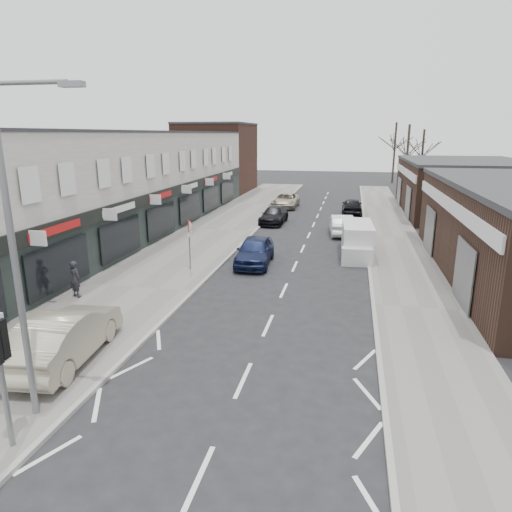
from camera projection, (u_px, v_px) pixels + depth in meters
The scene contains 19 objects.
ground at pixel (225, 421), 11.34m from camera, with size 160.00×160.00×0.00m, color black.
pavement_left at pixel (217, 230), 33.46m from camera, with size 5.50×64.00×0.12m, color slate.
pavement_right at pixel (393, 238), 30.98m from camera, with size 3.50×64.00×0.12m, color slate.
shop_terrace_left at pixel (112, 184), 31.53m from camera, with size 8.00×41.00×7.10m, color beige.
brick_block_far at pixel (217, 159), 55.51m from camera, with size 8.00×10.00×8.00m, color #41251B.
right_unit_far at pixel (463, 188), 40.42m from camera, with size 10.00×16.00×4.50m, color #362218.
tree_far_a at pixel (404, 193), 54.93m from camera, with size 3.60×3.60×8.00m, color #382D26, non-canonical shape.
tree_far_b at pixel (419, 188), 60.11m from camera, with size 3.60×3.60×7.50m, color #382D26, non-canonical shape.
tree_far_c at pixel (392, 183), 66.38m from camera, with size 3.60×3.60×8.50m, color #382D26, non-canonical shape.
street_lamp at pixel (18, 239), 10.28m from camera, with size 2.23×0.22×8.00m.
warning_sign at pixel (190, 230), 23.13m from camera, with size 0.12×0.80×2.70m.
white_van at pixel (357, 241), 26.63m from camera, with size 1.89×4.87×1.87m.
sedan_on_pavement at pixel (65, 335), 13.99m from camera, with size 1.70×4.88×1.61m, color #9F967F.
pedestrian at pixel (75, 279), 19.45m from camera, with size 0.58×0.38×1.60m, color black.
parked_car_left_a at pixel (255, 251), 24.78m from camera, with size 1.79×4.44×1.51m, color #141D3F.
parked_car_left_b at pixel (274, 215), 36.21m from camera, with size 1.83×4.50×1.31m, color black.
parked_car_left_c at pixel (286, 200), 44.00m from camera, with size 2.28×4.94×1.37m, color #B0A68D.
parked_car_right_a at pixel (341, 224), 32.24m from camera, with size 1.50×4.29×1.41m, color silver.
parked_car_right_b at pixel (352, 206), 40.27m from camera, with size 1.72×4.26×1.45m, color black.
Camera 1 is at (2.79, -9.52, 6.91)m, focal length 32.00 mm.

